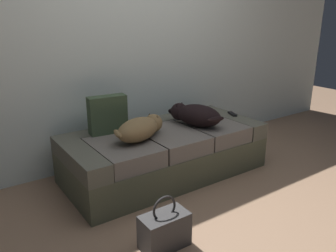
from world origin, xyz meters
name	(u,v)px	position (x,y,z in m)	size (l,w,h in m)	color
ground_plane	(239,221)	(0.00, 0.00, 0.00)	(10.00, 10.00, 0.00)	#916F56
back_wall	(130,22)	(0.00, 1.59, 1.40)	(6.40, 0.10, 2.80)	silver
couch	(165,152)	(0.00, 0.98, 0.22)	(1.87, 0.86, 0.45)	#4C513D
dog_tan	(141,128)	(-0.31, 0.88, 0.55)	(0.56, 0.37, 0.20)	olive
dog_dark	(195,115)	(0.31, 0.93, 0.55)	(0.41, 0.59, 0.21)	black
tv_remote	(232,114)	(0.86, 0.97, 0.46)	(0.04, 0.15, 0.02)	black
throw_pillow	(108,115)	(-0.46, 1.21, 0.62)	(0.34, 0.12, 0.34)	#3A4D34
handbag	(165,230)	(-0.62, 0.08, 0.13)	(0.32, 0.18, 0.38)	#353334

